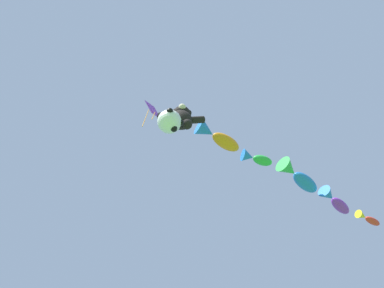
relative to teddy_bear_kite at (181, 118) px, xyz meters
name	(u,v)px	position (x,y,z in m)	size (l,w,h in m)	color
teddy_bear_kite	(181,118)	(0.00, 0.00, 0.00)	(1.91, 0.84, 1.94)	black
soccer_ball_kite	(170,122)	(-0.38, -0.21, -1.29)	(0.95, 0.95, 0.87)	white
fish_kite_tangerine	(216,136)	(1.66, 1.27, 1.76)	(2.35, 1.67, 0.83)	orange
fish_kite_emerald	(255,158)	(3.73, 2.29, 1.89)	(1.61, 0.88, 0.63)	green
fish_kite_cobalt	(297,176)	(6.07, 3.17, 2.15)	(2.48, 2.07, 0.92)	blue
fish_kite_violet	(334,200)	(8.27, 4.36, 2.02)	(1.98, 1.72, 0.72)	purple
fish_kite_crimson	(367,218)	(10.58, 5.53, 2.36)	(1.53, 0.99, 0.48)	red
diamond_kite	(152,111)	(-1.53, 0.71, 3.27)	(0.89, 0.94, 3.07)	purple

